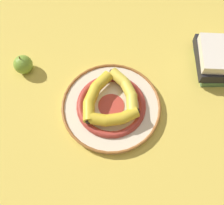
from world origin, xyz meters
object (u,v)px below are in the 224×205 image
decorative_bowl (112,105)px  banana_c (127,91)px  banana_b (113,118)px  apple (23,64)px  banana_a (95,95)px  book_stack (217,58)px

decorative_bowl → banana_c: 0.07m
banana_b → apple: bearing=137.3°
banana_a → apple: bearing=-97.4°
decorative_bowl → banana_b: 0.07m
decorative_bowl → book_stack: (0.40, -0.12, 0.03)m
decorative_bowl → book_stack: 0.42m
banana_b → banana_c: (0.10, 0.04, -0.00)m
banana_c → book_stack: size_ratio=0.81×
banana_a → book_stack: bearing=129.0°
banana_b → book_stack: book_stack is taller
banana_a → banana_c: 0.11m
banana_a → banana_c: banana_a is taller
decorative_bowl → banana_a: bearing=118.4°
decorative_bowl → banana_c: (0.06, -0.00, 0.04)m
banana_c → apple: apple is taller
decorative_bowl → apple: apple is taller
banana_c → book_stack: book_stack is taller
decorative_bowl → banana_b: banana_b is taller
banana_a → banana_c: bearing=117.4°
decorative_bowl → book_stack: bearing=-16.2°
book_stack → banana_c: bearing=119.5°
banana_c → banana_a: bearing=75.2°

